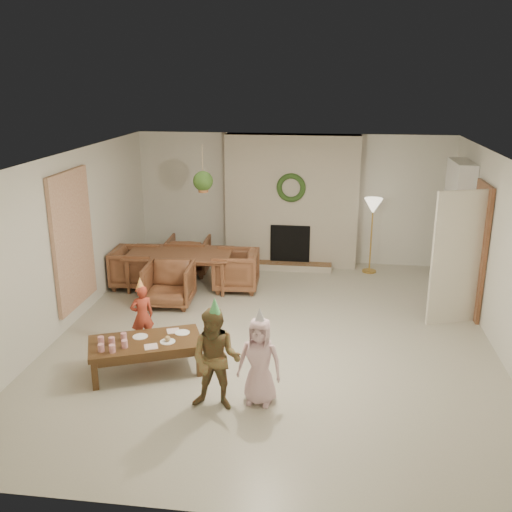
% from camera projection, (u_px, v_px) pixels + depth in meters
% --- Properties ---
extents(floor, '(7.00, 7.00, 0.00)m').
position_uv_depth(floor, '(273.00, 336.00, 8.08)').
color(floor, '#B7B29E').
rests_on(floor, ground).
extents(ceiling, '(7.00, 7.00, 0.00)m').
position_uv_depth(ceiling, '(275.00, 159.00, 7.33)').
color(ceiling, white).
rests_on(ceiling, wall_back).
extents(wall_back, '(7.00, 0.00, 7.00)m').
position_uv_depth(wall_back, '(292.00, 199.00, 11.02)').
color(wall_back, silver).
rests_on(wall_back, floor).
extents(wall_front, '(7.00, 0.00, 7.00)m').
position_uv_depth(wall_front, '(228.00, 383.00, 4.40)').
color(wall_front, silver).
rests_on(wall_front, floor).
extents(wall_left, '(0.00, 7.00, 7.00)m').
position_uv_depth(wall_left, '(64.00, 243.00, 8.08)').
color(wall_left, silver).
rests_on(wall_left, floor).
extents(wall_right, '(0.00, 7.00, 7.00)m').
position_uv_depth(wall_right, '(506.00, 261.00, 7.33)').
color(wall_right, silver).
rests_on(wall_right, floor).
extents(fireplace_mass, '(2.50, 0.40, 2.50)m').
position_uv_depth(fireplace_mass, '(292.00, 201.00, 10.83)').
color(fireplace_mass, '#4E1A14').
rests_on(fireplace_mass, floor).
extents(fireplace_hearth, '(1.60, 0.30, 0.12)m').
position_uv_depth(fireplace_hearth, '(289.00, 266.00, 10.85)').
color(fireplace_hearth, brown).
rests_on(fireplace_hearth, floor).
extents(fireplace_firebox, '(0.75, 0.12, 0.75)m').
position_uv_depth(fireplace_firebox, '(290.00, 244.00, 10.90)').
color(fireplace_firebox, black).
rests_on(fireplace_firebox, floor).
extents(fireplace_wreath, '(0.54, 0.10, 0.54)m').
position_uv_depth(fireplace_wreath, '(291.00, 188.00, 10.52)').
color(fireplace_wreath, '#224218').
rests_on(fireplace_wreath, fireplace_mass).
extents(floor_lamp_base, '(0.26, 0.26, 0.03)m').
position_uv_depth(floor_lamp_base, '(369.00, 271.00, 10.73)').
color(floor_lamp_base, gold).
rests_on(floor_lamp_base, floor).
extents(floor_lamp_post, '(0.03, 0.03, 1.27)m').
position_uv_depth(floor_lamp_post, '(371.00, 238.00, 10.53)').
color(floor_lamp_post, gold).
rests_on(floor_lamp_post, floor).
extents(floor_lamp_shade, '(0.34, 0.34, 0.28)m').
position_uv_depth(floor_lamp_shade, '(373.00, 206.00, 10.35)').
color(floor_lamp_shade, beige).
rests_on(floor_lamp_shade, floor_lamp_post).
extents(bookshelf_carcass, '(0.30, 1.00, 2.20)m').
position_uv_depth(bookshelf_carcass, '(456.00, 227.00, 9.57)').
color(bookshelf_carcass, white).
rests_on(bookshelf_carcass, floor).
extents(bookshelf_shelf_a, '(0.30, 0.92, 0.03)m').
position_uv_depth(bookshelf_shelf_a, '(451.00, 263.00, 9.77)').
color(bookshelf_shelf_a, white).
rests_on(bookshelf_shelf_a, bookshelf_carcass).
extents(bookshelf_shelf_b, '(0.30, 0.92, 0.03)m').
position_uv_depth(bookshelf_shelf_b, '(453.00, 241.00, 9.65)').
color(bookshelf_shelf_b, white).
rests_on(bookshelf_shelf_b, bookshelf_carcass).
extents(bookshelf_shelf_c, '(0.30, 0.92, 0.03)m').
position_uv_depth(bookshelf_shelf_c, '(455.00, 218.00, 9.53)').
color(bookshelf_shelf_c, white).
rests_on(bookshelf_shelf_c, bookshelf_carcass).
extents(bookshelf_shelf_d, '(0.30, 0.92, 0.03)m').
position_uv_depth(bookshelf_shelf_d, '(458.00, 195.00, 9.41)').
color(bookshelf_shelf_d, white).
rests_on(bookshelf_shelf_d, bookshelf_carcass).
extents(books_row_lower, '(0.20, 0.40, 0.24)m').
position_uv_depth(books_row_lower, '(452.00, 258.00, 9.59)').
color(books_row_lower, '#AA3B1F').
rests_on(books_row_lower, bookshelf_shelf_a).
extents(books_row_mid, '(0.20, 0.44, 0.24)m').
position_uv_depth(books_row_mid, '(452.00, 232.00, 9.66)').
color(books_row_mid, '#26528B').
rests_on(books_row_mid, bookshelf_shelf_b).
extents(books_row_upper, '(0.20, 0.36, 0.22)m').
position_uv_depth(books_row_upper, '(456.00, 212.00, 9.40)').
color(books_row_upper, gold).
rests_on(books_row_upper, bookshelf_shelf_c).
extents(door_frame, '(0.05, 0.86, 2.04)m').
position_uv_depth(door_frame, '(478.00, 251.00, 8.54)').
color(door_frame, brown).
rests_on(door_frame, floor).
extents(door_leaf, '(0.77, 0.32, 2.00)m').
position_uv_depth(door_leaf, '(457.00, 258.00, 8.24)').
color(door_leaf, beige).
rests_on(door_leaf, floor).
extents(curtain_panel, '(0.06, 1.20, 2.00)m').
position_uv_depth(curtain_panel, '(73.00, 240.00, 8.27)').
color(curtain_panel, beige).
rests_on(curtain_panel, wall_left).
extents(dining_table, '(1.82, 1.07, 0.63)m').
position_uv_depth(dining_table, '(180.00, 270.00, 9.84)').
color(dining_table, brown).
rests_on(dining_table, floor).
extents(dining_chair_near, '(0.77, 0.79, 0.69)m').
position_uv_depth(dining_chair_near, '(169.00, 284.00, 9.09)').
color(dining_chair_near, brown).
rests_on(dining_chair_near, floor).
extents(dining_chair_far, '(0.77, 0.79, 0.69)m').
position_uv_depth(dining_chair_far, '(189.00, 255.00, 10.57)').
color(dining_chair_far, brown).
rests_on(dining_chair_far, floor).
extents(dining_chair_left, '(0.79, 0.77, 0.69)m').
position_uv_depth(dining_chair_left, '(135.00, 267.00, 9.90)').
color(dining_chair_left, brown).
rests_on(dining_chair_left, floor).
extents(dining_chair_right, '(0.79, 0.77, 0.69)m').
position_uv_depth(dining_chair_right, '(236.00, 270.00, 9.75)').
color(dining_chair_right, brown).
rests_on(dining_chair_right, floor).
extents(hanging_plant_cord, '(0.01, 0.01, 0.70)m').
position_uv_depth(hanging_plant_cord, '(203.00, 167.00, 9.02)').
color(hanging_plant_cord, tan).
rests_on(hanging_plant_cord, ceiling).
extents(hanging_plant_pot, '(0.16, 0.16, 0.12)m').
position_uv_depth(hanging_plant_pot, '(203.00, 188.00, 9.12)').
color(hanging_plant_pot, '#965830').
rests_on(hanging_plant_pot, hanging_plant_cord).
extents(hanging_plant_foliage, '(0.32, 0.32, 0.32)m').
position_uv_depth(hanging_plant_foliage, '(203.00, 181.00, 9.09)').
color(hanging_plant_foliage, '#254517').
rests_on(hanging_plant_foliage, hanging_plant_pot).
extents(coffee_table_top, '(1.52, 1.15, 0.06)m').
position_uv_depth(coffee_table_top, '(145.00, 343.00, 7.00)').
color(coffee_table_top, '#50341A').
rests_on(coffee_table_top, floor).
extents(coffee_table_apron, '(1.38, 1.01, 0.08)m').
position_uv_depth(coffee_table_apron, '(146.00, 348.00, 7.02)').
color(coffee_table_apron, '#50341A').
rests_on(coffee_table_apron, floor).
extents(coffee_leg_fl, '(0.10, 0.10, 0.36)m').
position_uv_depth(coffee_leg_fl, '(95.00, 376.00, 6.65)').
color(coffee_leg_fl, '#50341A').
rests_on(coffee_leg_fl, floor).
extents(coffee_leg_fr, '(0.10, 0.10, 0.36)m').
position_uv_depth(coffee_leg_fr, '(199.00, 362.00, 6.96)').
color(coffee_leg_fr, '#50341A').
rests_on(coffee_leg_fr, floor).
extents(coffee_leg_bl, '(0.10, 0.10, 0.36)m').
position_uv_depth(coffee_leg_bl, '(95.00, 354.00, 7.16)').
color(coffee_leg_bl, '#50341A').
rests_on(coffee_leg_bl, floor).
extents(coffee_leg_br, '(0.10, 0.10, 0.36)m').
position_uv_depth(coffee_leg_br, '(192.00, 343.00, 7.47)').
color(coffee_leg_br, '#50341A').
rests_on(coffee_leg_br, floor).
extents(cup_a, '(0.10, 0.10, 0.09)m').
position_uv_depth(cup_a, '(101.00, 348.00, 6.70)').
color(cup_a, white).
rests_on(cup_a, coffee_table_top).
extents(cup_b, '(0.10, 0.10, 0.09)m').
position_uv_depth(cup_b, '(101.00, 340.00, 6.89)').
color(cup_b, white).
rests_on(cup_b, coffee_table_top).
extents(cup_c, '(0.10, 0.10, 0.09)m').
position_uv_depth(cup_c, '(112.00, 349.00, 6.68)').
color(cup_c, white).
rests_on(cup_c, coffee_table_top).
extents(cup_d, '(0.10, 0.10, 0.09)m').
position_uv_depth(cup_d, '(112.00, 341.00, 6.87)').
color(cup_d, white).
rests_on(cup_d, coffee_table_top).
extents(cup_e, '(0.10, 0.10, 0.09)m').
position_uv_depth(cup_e, '(125.00, 344.00, 6.80)').
color(cup_e, white).
rests_on(cup_e, coffee_table_top).
extents(cup_f, '(0.10, 0.10, 0.09)m').
position_uv_depth(cup_f, '(124.00, 337.00, 6.99)').
color(cup_f, white).
rests_on(cup_f, coffee_table_top).
extents(plate_a, '(0.25, 0.25, 0.01)m').
position_uv_depth(plate_a, '(140.00, 337.00, 7.09)').
color(plate_a, white).
rests_on(plate_a, coffee_table_top).
extents(plate_b, '(0.25, 0.25, 0.01)m').
position_uv_depth(plate_b, '(168.00, 342.00, 6.95)').
color(plate_b, white).
rests_on(plate_b, coffee_table_top).
extents(plate_c, '(0.25, 0.25, 0.01)m').
position_uv_depth(plate_c, '(182.00, 333.00, 7.20)').
color(plate_c, white).
rests_on(plate_c, coffee_table_top).
extents(food_scoop, '(0.10, 0.10, 0.07)m').
position_uv_depth(food_scoop, '(167.00, 339.00, 6.94)').
color(food_scoop, tan).
rests_on(food_scoop, plate_b).
extents(napkin_left, '(0.21, 0.21, 0.01)m').
position_uv_depth(napkin_left, '(151.00, 347.00, 6.83)').
color(napkin_left, beige).
rests_on(napkin_left, coffee_table_top).
extents(napkin_right, '(0.21, 0.21, 0.01)m').
position_uv_depth(napkin_right, '(173.00, 331.00, 7.25)').
color(napkin_right, beige).
rests_on(napkin_right, coffee_table_top).
extents(child_red, '(0.38, 0.35, 0.87)m').
position_uv_depth(child_red, '(142.00, 316.00, 7.68)').
color(child_red, '#AB3724').
rests_on(child_red, floor).
extents(party_hat_red, '(0.14, 0.14, 0.16)m').
position_uv_depth(party_hat_red, '(140.00, 283.00, 7.54)').
color(party_hat_red, '#FBEF53').
rests_on(party_hat_red, child_red).
extents(child_plaid, '(0.59, 0.48, 1.17)m').
position_uv_depth(child_plaid, '(216.00, 360.00, 6.16)').
color(child_plaid, brown).
rests_on(child_plaid, floor).
extents(party_hat_plaid, '(0.18, 0.18, 0.19)m').
position_uv_depth(party_hat_plaid, '(215.00, 306.00, 5.98)').
color(party_hat_plaid, '#4FB862').
rests_on(party_hat_plaid, child_plaid).
extents(child_pink, '(0.54, 0.39, 1.02)m').
position_uv_depth(child_pink, '(260.00, 361.00, 6.30)').
color(child_pink, beige).
rests_on(child_pink, floor).
extents(party_hat_pink, '(0.17, 0.17, 0.18)m').
position_uv_depth(party_hat_pink, '(260.00, 315.00, 6.13)').
color(party_hat_pink, silver).
rests_on(party_hat_pink, child_pink).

